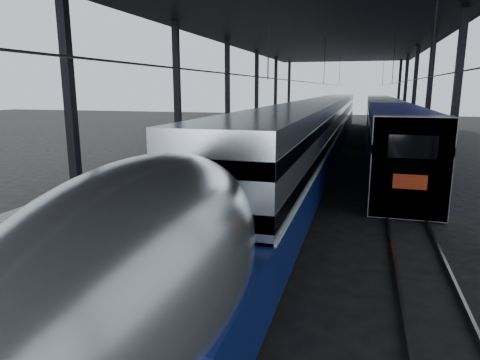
% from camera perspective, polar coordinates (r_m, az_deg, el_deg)
% --- Properties ---
extents(ground, '(160.00, 160.00, 0.00)m').
position_cam_1_polar(ground, '(11.80, -12.00, -14.09)').
color(ground, black).
rests_on(ground, ground).
extents(platform, '(6.00, 80.00, 1.00)m').
position_cam_1_polar(platform, '(30.88, -0.38, 3.45)').
color(platform, '#4C4C4F').
rests_on(platform, ground).
extents(yellow_strip, '(0.30, 80.00, 0.01)m').
position_cam_1_polar(yellow_strip, '(30.15, 4.74, 4.16)').
color(yellow_strip, gold).
rests_on(yellow_strip, platform).
extents(rails, '(6.52, 80.00, 0.16)m').
position_cam_1_polar(rails, '(29.72, 14.59, 1.89)').
color(rails, slate).
rests_on(rails, ground).
extents(canopy, '(18.00, 75.00, 9.47)m').
position_cam_1_polar(canopy, '(29.72, 10.25, 19.59)').
color(canopy, black).
rests_on(canopy, ground).
extents(tgv_train, '(3.01, 65.20, 4.31)m').
position_cam_1_polar(tgv_train, '(33.28, 10.64, 6.50)').
color(tgv_train, '#B3B6BB').
rests_on(tgv_train, ground).
extents(second_train, '(2.99, 56.05, 4.12)m').
position_cam_1_polar(second_train, '(44.78, 18.57, 7.57)').
color(second_train, '#161B94').
rests_on(second_train, ground).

